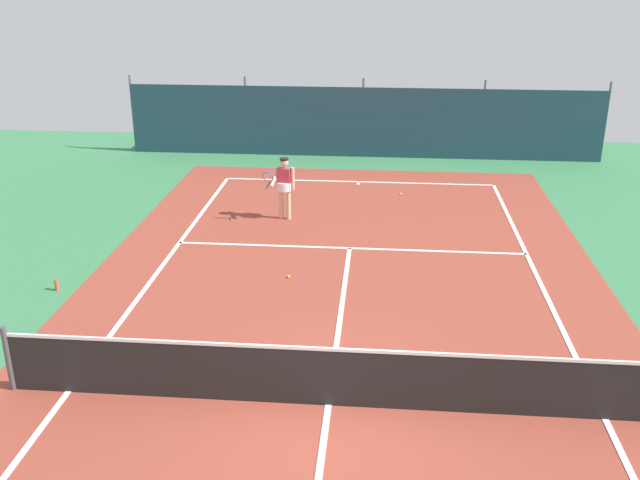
% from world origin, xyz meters
% --- Properties ---
extents(ground_plane, '(36.00, 36.00, 0.00)m').
position_xyz_m(ground_plane, '(0.00, 0.00, 0.00)').
color(ground_plane, '#387A4C').
extents(court_surface, '(11.02, 26.60, 0.01)m').
position_xyz_m(court_surface, '(0.00, 0.00, 0.00)').
color(court_surface, brown).
rests_on(court_surface, ground).
extents(tennis_net, '(10.12, 0.10, 1.10)m').
position_xyz_m(tennis_net, '(0.00, 0.00, 0.51)').
color(tennis_net, black).
rests_on(tennis_net, ground).
extents(back_fence, '(16.30, 0.98, 2.70)m').
position_xyz_m(back_fence, '(-0.00, 15.52, 0.67)').
color(back_fence, '#1E3D4C').
rests_on(back_fence, ground).
extents(tennis_player, '(0.80, 0.68, 1.64)m').
position_xyz_m(tennis_player, '(-1.81, 8.36, 0.96)').
color(tennis_player, '#D8AD8C').
rests_on(tennis_player, ground).
extents(tennis_ball_near_player, '(0.07, 0.07, 0.07)m').
position_xyz_m(tennis_ball_near_player, '(-1.22, 4.61, 0.03)').
color(tennis_ball_near_player, '#CCDB33').
rests_on(tennis_ball_near_player, ground).
extents(tennis_ball_midcourt, '(0.07, 0.07, 0.07)m').
position_xyz_m(tennis_ball_midcourt, '(1.28, 10.70, 0.03)').
color(tennis_ball_midcourt, '#CCDB33').
rests_on(tennis_ball_midcourt, ground).
extents(parked_car, '(2.27, 4.33, 1.68)m').
position_xyz_m(parked_car, '(4.07, 17.84, 0.84)').
color(parked_car, silver).
rests_on(parked_car, ground).
extents(water_bottle, '(0.08, 0.08, 0.24)m').
position_xyz_m(water_bottle, '(-5.90, 3.57, 0.12)').
color(water_bottle, '#D84C38').
rests_on(water_bottle, ground).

